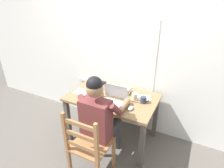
{
  "coord_description": "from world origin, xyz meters",
  "views": [
    {
      "loc": [
        1.0,
        -2.02,
        2.04
      ],
      "look_at": [
        0.02,
        -0.05,
        0.95
      ],
      "focal_mm": 30.11,
      "sensor_mm": 36.0,
      "label": 1
    }
  ],
  "objects": [
    {
      "name": "seated_person",
      "position": [
        0.07,
        -0.45,
        0.7
      ],
      "size": [
        0.5,
        0.6,
        1.26
      ],
      "color": "brown",
      "rests_on": "ground"
    },
    {
      "name": "desk",
      "position": [
        0.0,
        0.0,
        0.62
      ],
      "size": [
        1.22,
        0.74,
        0.73
      ],
      "color": "olive",
      "rests_on": "ground"
    },
    {
      "name": "laptop",
      "position": [
        0.08,
        -0.13,
        0.78
      ],
      "size": [
        0.33,
        0.28,
        0.23
      ],
      "color": "#ADAFB2",
      "rests_on": "desk"
    },
    {
      "name": "computer_mouse",
      "position": [
        0.34,
        -0.18,
        0.74
      ],
      "size": [
        0.06,
        0.1,
        0.03
      ],
      "primitive_type": "ellipsoid",
      "color": "#ADAFB2",
      "rests_on": "desk"
    },
    {
      "name": "paper_pile_near_laptop",
      "position": [
        0.38,
        0.15,
        0.73
      ],
      "size": [
        0.27,
        0.21,
        0.01
      ],
      "primitive_type": "cube",
      "rotation": [
        0.0,
        0.0,
        0.35
      ],
      "color": "white",
      "rests_on": "desk"
    },
    {
      "name": "coffee_mug_dark",
      "position": [
        0.43,
        0.04,
        0.77
      ],
      "size": [
        0.12,
        0.08,
        0.09
      ],
      "color": "#2D384C",
      "rests_on": "desk"
    },
    {
      "name": "wooden_chair",
      "position": [
        0.07,
        -0.73,
        0.47
      ],
      "size": [
        0.42,
        0.42,
        0.96
      ],
      "color": "olive",
      "rests_on": "ground"
    },
    {
      "name": "back_wall",
      "position": [
        -0.0,
        0.45,
        1.3
      ],
      "size": [
        6.0,
        0.08,
        2.6
      ],
      "color": "silver",
      "rests_on": "ground"
    },
    {
      "name": "paper_pile_back_corner",
      "position": [
        -0.42,
        -0.09,
        0.73
      ],
      "size": [
        0.27,
        0.2,
        0.02
      ],
      "primitive_type": "cube",
      "rotation": [
        0.0,
        0.0,
        0.08
      ],
      "color": "silver",
      "rests_on": "desk"
    },
    {
      "name": "coffee_mug_white",
      "position": [
        0.3,
        0.07,
        0.77
      ],
      "size": [
        0.12,
        0.08,
        0.09
      ],
      "color": "beige",
      "rests_on": "desk"
    },
    {
      "name": "book_stack_main",
      "position": [
        0.11,
        0.17,
        0.78
      ],
      "size": [
        0.19,
        0.16,
        0.1
      ],
      "color": "gold",
      "rests_on": "desk"
    },
    {
      "name": "ground_plane",
      "position": [
        0.0,
        0.0,
        0.0
      ],
      "size": [
        8.0,
        8.0,
        0.0
      ],
      "primitive_type": "plane",
      "color": "#56514C"
    }
  ]
}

